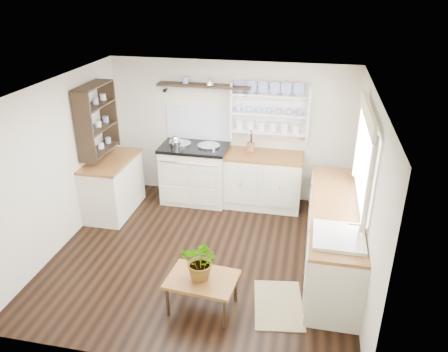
{
  "coord_description": "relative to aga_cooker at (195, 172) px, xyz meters",
  "views": [
    {
      "loc": [
        1.3,
        -4.84,
        3.5
      ],
      "look_at": [
        0.24,
        0.25,
        1.1
      ],
      "focal_mm": 35.0,
      "sensor_mm": 36.0,
      "label": 1
    }
  ],
  "objects": [
    {
      "name": "wall_left",
      "position": [
        -1.47,
        -1.57,
        0.65
      ],
      "size": [
        0.02,
        3.8,
        2.3
      ],
      "primitive_type": "cube",
      "color": "beige",
      "rests_on": "ground"
    },
    {
      "name": "right_cabinets",
      "position": [
        2.23,
        -1.47,
        -0.04
      ],
      "size": [
        0.62,
        2.43,
        0.9
      ],
      "color": "beige",
      "rests_on": "floor"
    },
    {
      "name": "center_table",
      "position": [
        0.78,
        -2.59,
        -0.13
      ],
      "size": [
        0.81,
        0.61,
        0.42
      ],
      "rotation": [
        0.0,
        0.0,
        -0.08
      ],
      "color": "brown",
      "rests_on": "floor"
    },
    {
      "name": "plate_rack",
      "position": [
        1.18,
        0.29,
        1.06
      ],
      "size": [
        1.2,
        0.22,
        0.9
      ],
      "color": "white",
      "rests_on": "wall_back"
    },
    {
      "name": "left_cabinets",
      "position": [
        -1.17,
        -0.67,
        -0.04
      ],
      "size": [
        0.62,
        1.13,
        0.9
      ],
      "color": "beige",
      "rests_on": "floor"
    },
    {
      "name": "back_cabinets",
      "position": [
        1.13,
        0.03,
        -0.04
      ],
      "size": [
        1.27,
        0.63,
        0.9
      ],
      "color": "beige",
      "rests_on": "floor"
    },
    {
      "name": "high_shelf",
      "position": [
        0.13,
        0.21,
        1.41
      ],
      "size": [
        1.5,
        0.29,
        0.16
      ],
      "color": "black",
      "rests_on": "wall_back"
    },
    {
      "name": "utensil_crock",
      "position": [
        0.91,
        0.11,
        0.49
      ],
      "size": [
        0.12,
        0.12,
        0.14
      ],
      "primitive_type": "cylinder",
      "color": "brown",
      "rests_on": "back_cabinets"
    },
    {
      "name": "belfast_sink",
      "position": [
        2.23,
        -2.22,
        0.3
      ],
      "size": [
        0.55,
        0.6,
        0.45
      ],
      "color": "white",
      "rests_on": "right_cabinets"
    },
    {
      "name": "ceiling",
      "position": [
        0.53,
        -1.57,
        1.8
      ],
      "size": [
        4.0,
        3.8,
        0.01
      ],
      "primitive_type": "cube",
      "color": "white",
      "rests_on": "wall_back"
    },
    {
      "name": "left_shelving",
      "position": [
        -1.31,
        -0.67,
        1.05
      ],
      "size": [
        0.28,
        0.8,
        1.05
      ],
      "primitive_type": "cube",
      "color": "black",
      "rests_on": "wall_left"
    },
    {
      "name": "kettle",
      "position": [
        -0.28,
        -0.12,
        0.55
      ],
      "size": [
        0.19,
        0.19,
        0.24
      ],
      "primitive_type": null,
      "color": "silver",
      "rests_on": "aga_cooker"
    },
    {
      "name": "floor",
      "position": [
        0.53,
        -1.57,
        -0.5
      ],
      "size": [
        4.0,
        3.8,
        0.01
      ],
      "primitive_type": "cube",
      "color": "black",
      "rests_on": "ground"
    },
    {
      "name": "potted_plant",
      "position": [
        0.78,
        -2.59,
        0.15
      ],
      "size": [
        0.5,
        0.46,
        0.47
      ],
      "primitive_type": "imported",
      "rotation": [
        0.0,
        0.0,
        -0.25
      ],
      "color": "#3F7233",
      "rests_on": "center_table"
    },
    {
      "name": "floor_rug",
      "position": [
        1.64,
        -2.38,
        -0.49
      ],
      "size": [
        0.67,
        0.92,
        0.02
      ],
      "primitive_type": "cube",
      "rotation": [
        0.0,
        0.0,
        0.15
      ],
      "color": "olive",
      "rests_on": "floor"
    },
    {
      "name": "wall_right",
      "position": [
        2.53,
        -1.57,
        0.65
      ],
      "size": [
        0.02,
        3.8,
        2.3
      ],
      "primitive_type": "cube",
      "color": "beige",
      "rests_on": "ground"
    },
    {
      "name": "window",
      "position": [
        2.48,
        -1.42,
        1.07
      ],
      "size": [
        0.08,
        1.55,
        1.22
      ],
      "color": "white",
      "rests_on": "wall_right"
    },
    {
      "name": "aga_cooker",
      "position": [
        0.0,
        0.0,
        0.0
      ],
      "size": [
        1.09,
        0.76,
        1.01
      ],
      "color": "silver",
      "rests_on": "floor"
    },
    {
      "name": "wall_back",
      "position": [
        0.53,
        0.33,
        0.65
      ],
      "size": [
        4.0,
        0.02,
        2.3
      ],
      "primitive_type": "cube",
      "color": "beige",
      "rests_on": "ground"
    }
  ]
}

